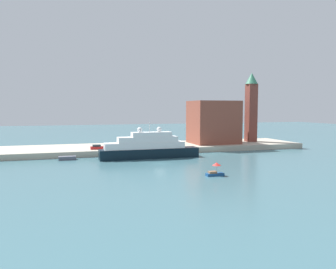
# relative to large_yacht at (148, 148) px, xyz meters

# --- Properties ---
(ground) EXTENTS (400.00, 400.00, 0.00)m
(ground) POSITION_rel_large_yacht_xyz_m (0.62, -9.65, -2.90)
(ground) COLOR #3D6670
(quay_dock) EXTENTS (110.00, 21.35, 1.69)m
(quay_dock) POSITION_rel_large_yacht_xyz_m (0.62, 17.03, -2.06)
(quay_dock) COLOR #B7AD99
(quay_dock) RESTS_ON ground
(large_yacht) EXTENTS (27.31, 4.39, 10.50)m
(large_yacht) POSITION_rel_large_yacht_xyz_m (0.00, 0.00, 0.00)
(large_yacht) COLOR black
(large_yacht) RESTS_ON ground
(small_motorboat) EXTENTS (3.66, 1.78, 2.70)m
(small_motorboat) POSITION_rel_large_yacht_xyz_m (7.24, -27.27, -1.80)
(small_motorboat) COLOR navy
(small_motorboat) RESTS_ON ground
(work_barge) EXTENTS (4.47, 1.86, 0.97)m
(work_barge) POSITION_rel_large_yacht_xyz_m (-21.27, 3.39, -2.41)
(work_barge) COLOR #595966
(work_barge) RESTS_ON ground
(harbor_building) EXTENTS (15.21, 12.94, 14.46)m
(harbor_building) POSITION_rel_large_yacht_xyz_m (27.02, 16.41, 6.02)
(harbor_building) COLOR brown
(harbor_building) RESTS_ON quay_dock
(bell_tower) EXTENTS (4.33, 4.33, 24.53)m
(bell_tower) POSITION_rel_large_yacht_xyz_m (42.27, 17.55, 12.09)
(bell_tower) COLOR brown
(bell_tower) RESTS_ON quay_dock
(parked_car) EXTENTS (3.91, 1.88, 1.34)m
(parked_car) POSITION_rel_large_yacht_xyz_m (-12.80, 10.64, -0.63)
(parked_car) COLOR #B21E1E
(parked_car) RESTS_ON quay_dock
(person_figure) EXTENTS (0.36, 0.36, 1.69)m
(person_figure) POSITION_rel_large_yacht_xyz_m (-6.81, 9.18, -0.43)
(person_figure) COLOR maroon
(person_figure) RESTS_ON quay_dock
(mooring_bollard) EXTENTS (0.55, 0.55, 0.88)m
(mooring_bollard) POSITION_rel_large_yacht_xyz_m (-2.93, 7.83, -0.77)
(mooring_bollard) COLOR black
(mooring_bollard) RESTS_ON quay_dock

